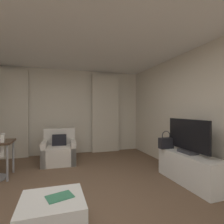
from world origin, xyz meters
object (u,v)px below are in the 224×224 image
at_px(armchair, 59,152).
at_px(handbag_primary, 166,143).
at_px(magazine_open, 60,197).
at_px(tv_flatscreen, 188,137).
at_px(tv_console, 189,168).
at_px(coffee_table, 52,216).

distance_m(armchair, handbag_primary, 2.66).
bearing_deg(magazine_open, tv_flatscreen, 16.47).
xyz_separation_m(armchair, magazine_open, (-0.04, -2.72, 0.11)).
bearing_deg(tv_console, armchair, 137.43).
bearing_deg(magazine_open, coffee_table, -174.51).
relative_size(armchair, handbag_primary, 2.40).
relative_size(armchair, coffee_table, 1.29).
bearing_deg(handbag_primary, tv_console, -75.25).
relative_size(tv_flatscreen, handbag_primary, 2.82).
distance_m(tv_console, handbag_primary, 0.68).
distance_m(magazine_open, tv_flatscreen, 2.46).
bearing_deg(tv_flatscreen, coffee_table, -163.88).
relative_size(magazine_open, tv_flatscreen, 0.31).
xyz_separation_m(armchair, coffee_table, (-0.12, -2.73, -0.09)).
bearing_deg(coffee_table, handbag_primary, 27.52).
height_order(tv_flatscreen, handbag_primary, tv_flatscreen).
distance_m(coffee_table, tv_console, 2.48).
height_order(magazine_open, handbag_primary, handbag_primary).
bearing_deg(coffee_table, armchair, 87.39).
distance_m(tv_console, tv_flatscreen, 0.58).
height_order(coffee_table, tv_flatscreen, tv_flatscreen).
bearing_deg(armchair, tv_console, -42.57).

